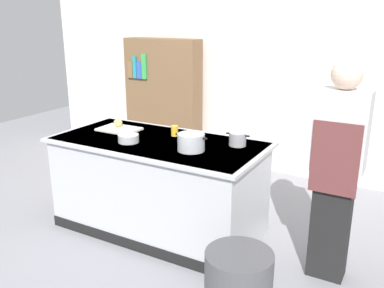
% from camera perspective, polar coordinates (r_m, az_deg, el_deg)
% --- Properties ---
extents(ground_plane, '(10.00, 10.00, 0.00)m').
position_cam_1_polar(ground_plane, '(4.20, -4.40, -11.37)').
color(ground_plane, gray).
extents(back_wall, '(6.40, 0.12, 3.00)m').
position_cam_1_polar(back_wall, '(5.57, 7.53, 11.90)').
color(back_wall, silver).
rests_on(back_wall, ground_plane).
extents(counter_island, '(1.98, 0.98, 0.90)m').
position_cam_1_polar(counter_island, '(3.99, -4.56, -5.50)').
color(counter_island, '#B7BABF').
rests_on(counter_island, ground_plane).
extents(cutting_board, '(0.40, 0.28, 0.02)m').
position_cam_1_polar(cutting_board, '(4.24, -9.93, 2.01)').
color(cutting_board, silver).
rests_on(cutting_board, counter_island).
extents(onion, '(0.09, 0.09, 0.09)m').
position_cam_1_polar(onion, '(4.28, -10.07, 2.88)').
color(onion, tan).
rests_on(onion, cutting_board).
extents(stock_pot, '(0.30, 0.23, 0.15)m').
position_cam_1_polar(stock_pot, '(3.53, -0.13, 0.25)').
color(stock_pot, '#B7BABF').
rests_on(stock_pot, counter_island).
extents(sauce_pan, '(0.22, 0.15, 0.12)m').
position_cam_1_polar(sauce_pan, '(3.69, 6.25, 0.67)').
color(sauce_pan, '#99999E').
rests_on(sauce_pan, counter_island).
extents(mixing_bowl, '(0.19, 0.19, 0.07)m').
position_cam_1_polar(mixing_bowl, '(3.82, -8.67, 0.77)').
color(mixing_bowl, '#B7BABF').
rests_on(mixing_bowl, counter_island).
extents(juice_cup, '(0.07, 0.07, 0.10)m').
position_cam_1_polar(juice_cup, '(3.97, -2.39, 1.81)').
color(juice_cup, yellow).
rests_on(juice_cup, counter_island).
extents(person_chef, '(0.38, 0.25, 1.72)m').
position_cam_1_polar(person_chef, '(3.30, 19.14, -3.10)').
color(person_chef, black).
rests_on(person_chef, ground_plane).
extents(bookshelf, '(1.10, 0.31, 1.70)m').
position_cam_1_polar(bookshelf, '(5.91, -3.95, 5.96)').
color(bookshelf, brown).
rests_on(bookshelf, ground_plane).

